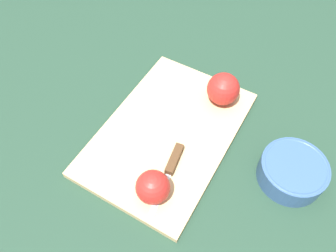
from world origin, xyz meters
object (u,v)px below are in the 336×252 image
object	(u,v)px
knife	(173,163)
apple_half_left	(223,89)
apple_half_right	(153,187)
bowl	(293,171)

from	to	relation	value
knife	apple_half_left	bearing A→B (deg)	167.47
apple_half_right	bowl	distance (m)	0.31
knife	bowl	world-z (taller)	bowl
apple_half_left	bowl	xyz separation A→B (m)	(0.12, 0.22, -0.03)
bowl	apple_half_right	bearing A→B (deg)	-52.10
apple_half_right	bowl	bearing A→B (deg)	-111.25
apple_half_left	knife	bearing A→B (deg)	38.35
apple_half_left	knife	world-z (taller)	apple_half_left
apple_half_right	knife	bearing A→B (deg)	-61.12
apple_half_right	knife	world-z (taller)	apple_half_right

